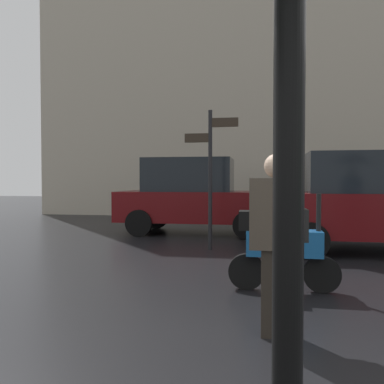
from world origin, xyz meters
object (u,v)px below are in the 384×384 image
Objects in this scene: pedestrian_with_bag at (278,233)px; street_signpost at (211,165)px; parked_car_left at (384,195)px; parked_car_distant at (380,202)px; parked_car_right at (194,196)px; parked_scooter at (280,247)px.

street_signpost is (-1.13, 4.30, 0.78)m from pedestrian_with_bag.
parked_car_distant is at bearing -98.28° from parked_car_left.
parked_car_right is (-1.85, 6.65, 0.07)m from pedestrian_with_bag.
street_signpost reaches higher than parked_car_left.
parked_car_left is at bearing 46.38° from street_signpost.
parked_car_right is at bearing 131.31° from parked_scooter.
street_signpost is at bearing -124.85° from parked_car_left.
parked_car_left is at bearing 64.89° from pedestrian_with_bag.
parked_car_left is (3.58, 9.25, 0.02)m from pedestrian_with_bag.
pedestrian_with_bag is 6.90m from parked_car_right.
parked_scooter is 5.54m from parked_car_right.
parked_car_left is 1.07× the size of parked_car_right.
pedestrian_with_bag is 5.05m from parked_car_distant.
parked_car_right is (-5.43, -2.60, 0.05)m from parked_car_left.
parked_scooter is at bearing -82.54° from parked_car_right.
parked_car_left is at bearing 86.48° from parked_scooter.
parked_car_left is 1.56× the size of street_signpost.
parked_car_distant reaches higher than parked_scooter.
parked_car_distant is 1.62× the size of street_signpost.
parked_car_right reaches higher than parked_car_distant.
pedestrian_with_bag is 0.37× the size of parked_car_left.
parked_scooter is 8.52m from parked_car_left.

